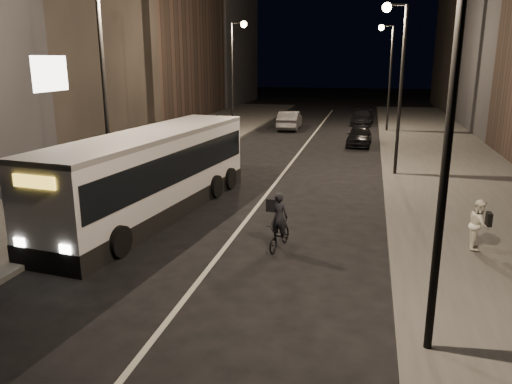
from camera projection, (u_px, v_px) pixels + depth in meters
The scene contains 14 objects.
ground at pixel (218, 256), 15.00m from camera, with size 180.00×180.00×0.00m, color black.
sidewalk_right at pixel (450, 169), 26.35m from camera, with size 7.00×70.00×0.16m, color #363634.
sidewalk_left at pixel (151, 156), 29.98m from camera, with size 7.00×70.00×0.16m, color #363634.
streetlight_right_near at pixel (438, 82), 8.70m from camera, with size 1.20×0.44×8.12m.
streetlight_right_mid at pixel (397, 67), 23.77m from camera, with size 1.20×0.44×8.12m.
streetlight_right_far at pixel (387, 64), 38.84m from camera, with size 1.20×0.44×8.12m.
streetlight_left_near at pixel (109, 69), 18.52m from camera, with size 1.20×0.44×8.12m.
streetlight_left_far at pixel (235, 64), 35.47m from camera, with size 1.20×0.44×8.12m.
city_bus at pixel (153, 170), 18.64m from camera, with size 3.85×11.86×3.14m.
cyclist_on_bicycle at pixel (280, 230), 15.44m from camera, with size 0.84×1.69×1.86m.
pedestrian_woman at pixel (479, 224), 15.00m from camera, with size 0.74×0.58×1.53m, color white.
car_near at pixel (359, 136), 33.90m from camera, with size 1.58×3.94×1.34m, color black.
car_mid at pixel (290, 120), 41.59m from camera, with size 1.64×4.71×1.55m, color #3C3D3F.
car_far at pixel (363, 117), 44.71m from camera, with size 1.82×4.47×1.30m, color black.
Camera 1 is at (4.20, -13.39, 5.76)m, focal length 35.00 mm.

